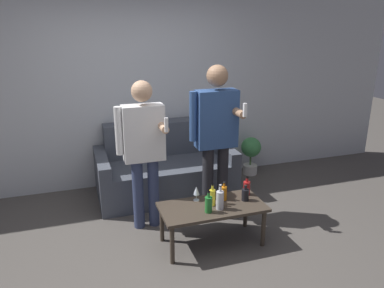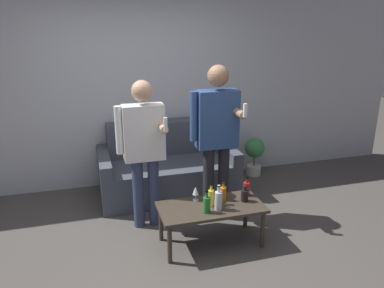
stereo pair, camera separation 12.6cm
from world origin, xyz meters
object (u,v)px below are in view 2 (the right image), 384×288
object	(u,v)px
couch	(167,169)
person_standing_right	(217,131)
coffee_table	(211,210)
person_standing_left	(144,144)
bottle_orange	(223,193)

from	to	relation	value
couch	person_standing_right	size ratio (longest dim) A/B	1.00
coffee_table	person_standing_right	distance (m)	0.89
couch	person_standing_right	world-z (taller)	person_standing_right
person_standing_left	bottle_orange	bearing A→B (deg)	-32.68
person_standing_left	person_standing_right	bearing A→B (deg)	0.44
couch	person_standing_right	distance (m)	1.14
person_standing_right	person_standing_left	bearing A→B (deg)	-179.56
couch	person_standing_left	size ratio (longest dim) A/B	1.08
bottle_orange	person_standing_right	size ratio (longest dim) A/B	0.11
couch	person_standing_left	xyz separation A→B (m)	(-0.41, -0.81, 0.63)
bottle_orange	coffee_table	bearing A→B (deg)	-150.63
couch	person_standing_left	world-z (taller)	person_standing_left
coffee_table	person_standing_right	world-z (taller)	person_standing_right
bottle_orange	person_standing_right	xyz separation A→B (m)	(0.09, 0.47, 0.52)
coffee_table	person_standing_right	bearing A→B (deg)	66.43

